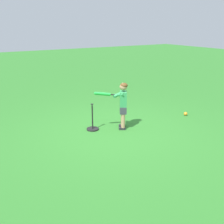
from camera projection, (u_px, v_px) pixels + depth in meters
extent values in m
plane|color=#2D7528|center=(115.00, 132.00, 6.01)|extent=(40.00, 40.00, 0.00)
cube|color=#232328|center=(122.00, 128.00, 6.16)|extent=(0.16, 0.17, 0.05)
cylinder|color=tan|center=(123.00, 121.00, 6.10)|extent=(0.09, 0.09, 0.34)
cube|color=#232328|center=(122.00, 126.00, 6.32)|extent=(0.16, 0.17, 0.05)
cylinder|color=tan|center=(123.00, 118.00, 6.26)|extent=(0.09, 0.09, 0.34)
cube|color=#383842|center=(123.00, 109.00, 6.10)|extent=(0.31, 0.27, 0.16)
cube|color=#339351|center=(123.00, 99.00, 6.02)|extent=(0.29, 0.26, 0.34)
sphere|color=tan|center=(123.00, 87.00, 5.93)|extent=(0.17, 0.17, 0.17)
ellipsoid|color=#563819|center=(124.00, 85.00, 5.92)|extent=(0.24, 0.24, 0.11)
sphere|color=green|center=(117.00, 95.00, 5.99)|extent=(0.04, 0.04, 0.04)
cylinder|color=black|center=(113.00, 95.00, 5.97)|extent=(0.07, 0.14, 0.05)
cylinder|color=green|center=(103.00, 94.00, 5.91)|extent=(0.18, 0.35, 0.11)
sphere|color=green|center=(95.00, 93.00, 5.86)|extent=(0.07, 0.07, 0.07)
cylinder|color=#339351|center=(119.00, 95.00, 5.96)|extent=(0.31, 0.14, 0.14)
cylinder|color=#339351|center=(119.00, 94.00, 6.02)|extent=(0.13, 0.31, 0.14)
sphere|color=orange|center=(186.00, 114.00, 7.09)|extent=(0.10, 0.10, 0.10)
cylinder|color=black|center=(93.00, 129.00, 6.15)|extent=(0.28, 0.28, 0.03)
cylinder|color=black|center=(92.00, 117.00, 6.06)|extent=(0.03, 0.03, 0.55)
cone|color=black|center=(92.00, 105.00, 5.96)|extent=(0.07, 0.07, 0.04)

